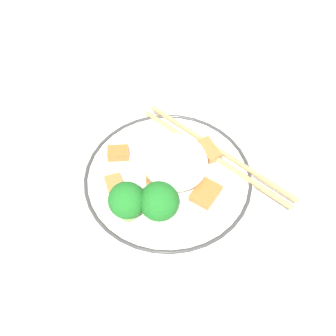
% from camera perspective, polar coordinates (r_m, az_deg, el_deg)
% --- Properties ---
extents(ground_plane, '(3.00, 3.00, 0.00)m').
position_cam_1_polar(ground_plane, '(0.60, 0.00, -2.03)').
color(ground_plane, silver).
extents(plate, '(0.21, 0.21, 0.02)m').
position_cam_1_polar(plate, '(0.59, 0.00, -1.49)').
color(plate, white).
rests_on(plate, ground_plane).
extents(rice_mound, '(0.08, 0.08, 0.04)m').
position_cam_1_polar(rice_mound, '(0.57, 0.91, 0.77)').
color(rice_mound, white).
rests_on(rice_mound, plate).
extents(broccoli_back_left, '(0.04, 0.04, 0.06)m').
position_cam_1_polar(broccoli_back_left, '(0.53, -5.03, -4.04)').
color(broccoli_back_left, '#7FB756').
rests_on(broccoli_back_left, plate).
extents(broccoli_back_center, '(0.05, 0.05, 0.05)m').
position_cam_1_polar(broccoli_back_center, '(0.53, -1.10, -4.12)').
color(broccoli_back_center, '#7FB756').
rests_on(broccoli_back_center, plate).
extents(meat_near_front, '(0.03, 0.03, 0.01)m').
position_cam_1_polar(meat_near_front, '(0.60, -0.24, 1.87)').
color(meat_near_front, brown).
rests_on(meat_near_front, plate).
extents(meat_near_left, '(0.04, 0.03, 0.01)m').
position_cam_1_polar(meat_near_left, '(0.61, 4.98, 2.20)').
color(meat_near_left, '#9E6633').
rests_on(meat_near_left, plate).
extents(meat_near_right, '(0.03, 0.02, 0.01)m').
position_cam_1_polar(meat_near_right, '(0.58, -6.54, -1.92)').
color(meat_near_right, '#9E6633').
rests_on(meat_near_right, plate).
extents(meat_near_back, '(0.04, 0.05, 0.01)m').
position_cam_1_polar(meat_near_back, '(0.57, 4.63, -3.07)').
color(meat_near_back, '#995B28').
rests_on(meat_near_back, plate).
extents(meat_on_rice_edge, '(0.02, 0.03, 0.01)m').
position_cam_1_polar(meat_on_rice_edge, '(0.61, -6.11, 1.82)').
color(meat_on_rice_edge, '#995B28').
rests_on(meat_on_rice_edge, plate).
extents(meat_mid_left, '(0.03, 0.03, 0.01)m').
position_cam_1_polar(meat_mid_left, '(0.58, -1.76, -0.59)').
color(meat_mid_left, '#9E6633').
rests_on(meat_mid_left, plate).
extents(chopsticks, '(0.20, 0.15, 0.01)m').
position_cam_1_polar(chopsticks, '(0.61, 6.03, 1.72)').
color(chopsticks, '#AD8451').
rests_on(chopsticks, plate).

